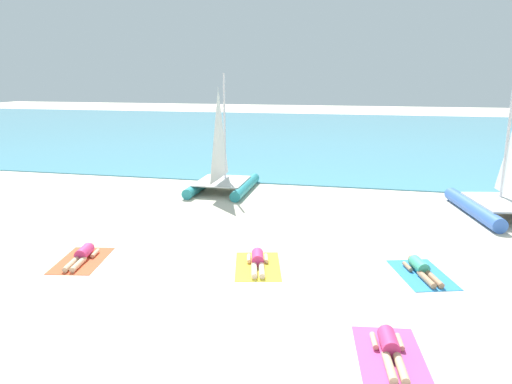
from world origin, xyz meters
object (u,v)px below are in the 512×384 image
at_px(sunbather_leftmost, 83,255).
at_px(towel_center_right, 390,356).
at_px(towel_center_left, 258,266).
at_px(sailboat_blue, 509,193).
at_px(towel_rightmost, 422,274).
at_px(sunbather_center_left, 258,260).
at_px(sunbather_rightmost, 421,268).
at_px(sailboat_teal, 222,174).
at_px(sunbather_center_right, 390,347).
at_px(towel_leftmost, 82,260).

xyz_separation_m(sunbather_leftmost, towel_center_right, (7.57, -2.82, -0.13)).
xyz_separation_m(towel_center_left, towel_center_right, (3.07, -3.40, 0.00)).
xyz_separation_m(sailboat_blue, towel_rightmost, (-3.25, -5.87, -0.80)).
bearing_deg(sunbather_center_left, sunbather_rightmost, -8.41).
xyz_separation_m(sailboat_teal, towel_center_right, (6.28, -10.98, -0.70)).
bearing_deg(towel_center_right, sunbather_center_left, 131.69).
bearing_deg(sunbather_center_left, sunbather_center_right, -61.56).
distance_m(towel_center_left, towel_center_right, 4.59).
relative_size(towel_leftmost, sunbather_center_right, 1.21).
xyz_separation_m(towel_leftmost, towel_center_left, (4.48, 0.64, 0.00)).
height_order(sailboat_teal, towel_center_left, sailboat_teal).
bearing_deg(towel_center_right, towel_center_left, 132.08).
xyz_separation_m(towel_center_left, towel_rightmost, (3.93, 0.37, 0.00)).
bearing_deg(sunbather_rightmost, sunbather_center_right, -120.49).
distance_m(sailboat_teal, sunbather_leftmost, 8.28).
relative_size(sunbather_center_left, towel_rightmost, 0.82).
bearing_deg(sailboat_blue, sunbather_leftmost, -161.15).
relative_size(sunbather_leftmost, sunbather_center_right, 1.00).
height_order(towel_center_left, sunbather_rightmost, sunbather_rightmost).
bearing_deg(towel_leftmost, sunbather_rightmost, 7.29).
bearing_deg(towel_center_left, towel_center_right, -47.92).
xyz_separation_m(sailboat_teal, towel_center_left, (3.21, -7.58, -0.70)).
xyz_separation_m(towel_leftmost, sunbather_leftmost, (-0.01, 0.07, 0.13)).
relative_size(sunbather_leftmost, sunbather_rightmost, 1.02).
height_order(sailboat_teal, towel_leftmost, sailboat_teal).
distance_m(sailboat_teal, towel_center_right, 12.67).
xyz_separation_m(sunbather_center_left, towel_rightmost, (3.95, 0.30, -0.13)).
xyz_separation_m(sunbather_center_left, towel_center_right, (3.09, -3.47, -0.13)).
distance_m(sailboat_teal, sunbather_center_left, 8.18).
relative_size(towel_center_left, sunbather_center_left, 1.22).
bearing_deg(towel_rightmost, sunbather_center_left, -175.63).
xyz_separation_m(sailboat_blue, sunbather_leftmost, (-11.67, -6.82, -0.68)).
bearing_deg(sunbather_center_right, towel_leftmost, 152.58).
bearing_deg(sunbather_center_right, sailboat_blue, 58.96).
xyz_separation_m(sunbather_center_right, sunbather_rightmost, (0.85, 3.77, 0.00)).
distance_m(sunbather_center_left, towel_rightmost, 3.96).
height_order(sunbather_center_left, sunbather_rightmost, same).
bearing_deg(towel_leftmost, sailboat_blue, 30.55).
height_order(towel_center_left, towel_center_right, same).
height_order(sunbather_center_left, towel_rightmost, sunbather_center_left).
bearing_deg(sunbather_leftmost, sunbather_rightmost, -3.94).
relative_size(sailboat_blue, sunbather_leftmost, 3.47).
bearing_deg(sailboat_blue, sunbather_rightmost, -130.79).
distance_m(sailboat_blue, towel_center_right, 10.51).
xyz_separation_m(sunbather_leftmost, sunbather_center_left, (4.48, 0.64, 0.00)).
distance_m(sailboat_teal, sunbather_center_right, 12.60).
distance_m(sailboat_blue, sunbather_center_right, 10.45).
xyz_separation_m(sailboat_blue, towel_leftmost, (-11.66, -6.88, -0.80)).
xyz_separation_m(sunbather_leftmost, sunbather_rightmost, (8.41, 1.01, 0.00)).
relative_size(sailboat_blue, sunbather_rightmost, 3.53).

